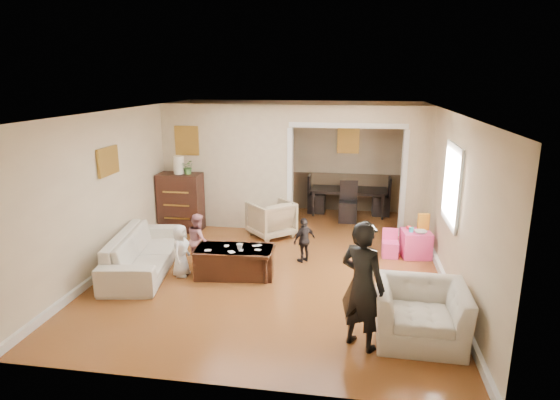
% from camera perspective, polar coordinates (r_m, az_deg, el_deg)
% --- Properties ---
extents(floor, '(7.00, 7.00, 0.00)m').
position_cam_1_polar(floor, '(8.30, -0.22, -7.38)').
color(floor, brown).
rests_on(floor, ground).
extents(partition_left, '(2.75, 0.18, 2.60)m').
position_cam_1_polar(partition_left, '(9.91, -6.42, 4.03)').
color(partition_left, beige).
rests_on(partition_left, ground).
extents(partition_right, '(0.55, 0.18, 2.60)m').
position_cam_1_polar(partition_right, '(9.64, 16.26, 3.23)').
color(partition_right, beige).
rests_on(partition_right, ground).
extents(partition_header, '(2.22, 0.18, 0.35)m').
position_cam_1_polar(partition_header, '(9.41, 8.31, 10.32)').
color(partition_header, beige).
rests_on(partition_header, partition_right).
extents(window_pane, '(0.03, 0.95, 1.10)m').
position_cam_1_polar(window_pane, '(7.51, 20.29, 1.71)').
color(window_pane, white).
rests_on(window_pane, ground).
extents(framed_art_partition, '(0.45, 0.03, 0.55)m').
position_cam_1_polar(framed_art_partition, '(9.99, -11.27, 7.12)').
color(framed_art_partition, brown).
rests_on(framed_art_partition, partition_left).
extents(framed_art_sofa_wall, '(0.03, 0.55, 0.40)m').
position_cam_1_polar(framed_art_sofa_wall, '(8.14, -20.21, 4.46)').
color(framed_art_sofa_wall, brown).
extents(framed_art_alcove, '(0.45, 0.03, 0.55)m').
position_cam_1_polar(framed_art_alcove, '(11.12, 8.32, 7.21)').
color(framed_art_alcove, brown).
extents(sofa, '(1.21, 2.31, 0.64)m').
position_cam_1_polar(sofa, '(8.12, -16.28, -6.08)').
color(sofa, beige).
rests_on(sofa, ground).
extents(armchair_back, '(1.12, 1.12, 0.73)m').
position_cam_1_polar(armchair_back, '(9.43, -1.10, -2.28)').
color(armchair_back, tan).
rests_on(armchair_back, ground).
extents(armchair_front, '(1.10, 0.97, 0.70)m').
position_cam_1_polar(armchair_front, '(6.07, 16.69, -13.08)').
color(armchair_front, beige).
rests_on(armchair_front, ground).
extents(dresser, '(0.88, 0.49, 1.21)m').
position_cam_1_polar(dresser, '(9.95, -11.99, -0.26)').
color(dresser, black).
rests_on(dresser, ground).
extents(table_lamp, '(0.22, 0.22, 0.36)m').
position_cam_1_polar(table_lamp, '(9.78, -12.23, 4.18)').
color(table_lamp, beige).
rests_on(table_lamp, dresser).
extents(potted_plant, '(0.27, 0.23, 0.30)m').
position_cam_1_polar(potted_plant, '(9.72, -11.12, 3.98)').
color(potted_plant, '#3E652D').
rests_on(potted_plant, dresser).
extents(coffee_table, '(1.30, 0.76, 0.46)m').
position_cam_1_polar(coffee_table, '(7.68, -5.54, -7.47)').
color(coffee_table, '#331810').
rests_on(coffee_table, ground).
extents(coffee_cup, '(0.12, 0.12, 0.10)m').
position_cam_1_polar(coffee_cup, '(7.51, -4.95, -5.69)').
color(coffee_cup, silver).
rests_on(coffee_cup, coffee_table).
extents(play_table, '(0.55, 0.55, 0.47)m').
position_cam_1_polar(play_table, '(8.76, 16.19, -5.13)').
color(play_table, '#F9418E').
rests_on(play_table, ground).
extents(cereal_box, '(0.21, 0.10, 0.30)m').
position_cam_1_polar(cereal_box, '(8.75, 17.07, -2.55)').
color(cereal_box, yellow).
rests_on(cereal_box, play_table).
extents(cyan_cup, '(0.08, 0.08, 0.08)m').
position_cam_1_polar(cyan_cup, '(8.61, 15.70, -3.49)').
color(cyan_cup, '#24B6B7').
rests_on(cyan_cup, play_table).
extents(toy_block, '(0.10, 0.09, 0.05)m').
position_cam_1_polar(toy_block, '(8.77, 15.44, -3.24)').
color(toy_block, red).
rests_on(toy_block, play_table).
extents(play_bowl, '(0.24, 0.24, 0.05)m').
position_cam_1_polar(play_bowl, '(8.57, 16.74, -3.76)').
color(play_bowl, silver).
rests_on(play_bowl, play_table).
extents(dining_table, '(1.78, 1.04, 0.61)m').
position_cam_1_polar(dining_table, '(11.13, 8.34, -0.10)').
color(dining_table, black).
rests_on(dining_table, ground).
extents(adult_person, '(0.69, 0.63, 1.57)m').
position_cam_1_polar(adult_person, '(5.59, 9.99, -10.19)').
color(adult_person, black).
rests_on(adult_person, ground).
extents(child_kneel_a, '(0.29, 0.43, 0.86)m').
position_cam_1_polar(child_kneel_a, '(7.72, -12.01, -6.03)').
color(child_kneel_a, white).
rests_on(child_kneel_a, ground).
extents(child_kneel_b, '(0.51, 0.55, 0.92)m').
position_cam_1_polar(child_kneel_b, '(8.06, -9.89, -4.81)').
color(child_kneel_b, '#C67C80').
rests_on(child_kneel_b, ground).
extents(child_toddler, '(0.46, 0.47, 0.79)m').
position_cam_1_polar(child_toddler, '(8.13, 2.97, -4.89)').
color(child_toddler, black).
rests_on(child_toddler, ground).
extents(craft_papers, '(0.90, 0.49, 0.00)m').
position_cam_1_polar(craft_papers, '(7.56, -5.05, -5.92)').
color(craft_papers, white).
rests_on(craft_papers, coffee_table).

